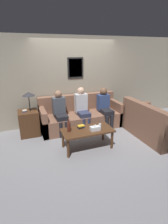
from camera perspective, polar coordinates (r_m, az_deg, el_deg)
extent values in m
plane|color=gray|center=(4.90, 1.08, -7.11)|extent=(16.00, 16.00, 0.00)
cube|color=#9E937F|center=(5.40, -2.87, 10.00)|extent=(9.00, 0.06, 2.60)
cube|color=black|center=(5.31, -2.80, 14.19)|extent=(0.48, 0.02, 0.60)
cube|color=silver|center=(5.30, -2.77, 14.18)|extent=(0.40, 0.01, 0.52)
cube|color=brown|center=(5.21, -0.86, -2.70)|extent=(2.38, 0.90, 0.44)
cube|color=brown|center=(5.37, -2.16, 3.27)|extent=(2.38, 0.20, 0.49)
cube|color=brown|center=(4.93, -13.23, -2.93)|extent=(0.14, 0.90, 0.71)
cube|color=brown|center=(5.62, 9.93, 0.17)|extent=(0.14, 0.90, 0.71)
cube|color=brown|center=(5.04, 21.52, -5.01)|extent=(0.90, 1.63, 0.44)
cube|color=brown|center=(4.64, 19.00, -0.51)|extent=(0.20, 1.63, 0.49)
cube|color=brown|center=(5.51, 16.63, -0.79)|extent=(0.90, 0.14, 0.71)
cube|color=#4C2D19|center=(4.05, 1.11, -6.02)|extent=(1.18, 0.57, 0.04)
cylinder|color=#4C2D19|center=(3.83, -5.18, -11.79)|extent=(0.06, 0.06, 0.43)
cylinder|color=#4C2D19|center=(4.19, 9.11, -9.00)|extent=(0.06, 0.06, 0.43)
cylinder|color=#4C2D19|center=(4.21, -6.88, -8.73)|extent=(0.06, 0.06, 0.43)
cylinder|color=#4C2D19|center=(4.54, 6.30, -6.47)|extent=(0.06, 0.06, 0.43)
cube|color=#4C2D19|center=(4.95, -17.49, -3.44)|extent=(0.51, 0.51, 0.68)
cylinder|color=#262628|center=(4.77, -17.41, 2.79)|extent=(0.02, 0.02, 0.43)
cone|color=#2D2D33|center=(4.71, -17.71, 5.66)|extent=(0.32, 0.32, 0.10)
cube|color=navy|center=(4.81, -18.80, 0.18)|extent=(0.12, 0.09, 0.02)
cube|color=beige|center=(4.80, -18.84, 0.47)|extent=(0.11, 0.09, 0.03)
cylinder|color=#562319|center=(3.93, -4.96, -4.94)|extent=(0.08, 0.08, 0.21)
cylinder|color=#562319|center=(3.87, -5.03, -2.91)|extent=(0.03, 0.03, 0.09)
cylinder|color=silver|center=(4.14, 5.21, -4.50)|extent=(0.07, 0.07, 0.10)
cube|color=navy|center=(4.13, -1.02, -5.07)|extent=(0.16, 0.09, 0.02)
cube|color=black|center=(4.12, -1.02, -4.83)|extent=(0.17, 0.14, 0.02)
cube|color=gold|center=(4.11, -1.02, -4.51)|extent=(0.16, 0.10, 0.03)
cube|color=silver|center=(3.99, 3.65, -5.38)|extent=(0.23, 0.12, 0.10)
sphere|color=white|center=(3.96, 3.67, -4.46)|extent=(0.05, 0.05, 0.05)
cube|color=black|center=(4.77, -7.48, -1.57)|extent=(0.31, 0.45, 0.14)
cylinder|color=black|center=(4.66, -7.59, -5.76)|extent=(0.11, 0.11, 0.44)
cylinder|color=black|center=(4.69, -5.76, -5.49)|extent=(0.11, 0.11, 0.44)
cube|color=#474C56|center=(4.90, -8.23, 1.99)|extent=(0.34, 0.22, 0.49)
sphere|color=#8C664C|center=(4.80, -8.43, 5.79)|extent=(0.20, 0.20, 0.20)
cube|color=#2D334C|center=(4.93, -0.17, -0.66)|extent=(0.31, 0.42, 0.14)
cylinder|color=#2D334C|center=(4.83, -0.13, -4.61)|extent=(0.11, 0.11, 0.44)
cylinder|color=#2D334C|center=(4.88, 1.55, -4.35)|extent=(0.11, 0.11, 0.44)
cube|color=silver|center=(5.04, -1.02, 2.98)|extent=(0.34, 0.22, 0.53)
sphere|color=tan|center=(4.94, -1.05, 6.94)|extent=(0.20, 0.20, 0.20)
cube|color=black|center=(5.16, 7.27, 0.13)|extent=(0.31, 0.44, 0.14)
cylinder|color=black|center=(5.05, 7.53, -3.66)|extent=(0.11, 0.11, 0.44)
cylinder|color=black|center=(5.12, 9.05, -3.41)|extent=(0.11, 0.11, 0.44)
cube|color=#33477A|center=(5.28, 6.27, 3.25)|extent=(0.34, 0.22, 0.46)
sphere|color=brown|center=(5.20, 6.40, 6.71)|extent=(0.21, 0.21, 0.21)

